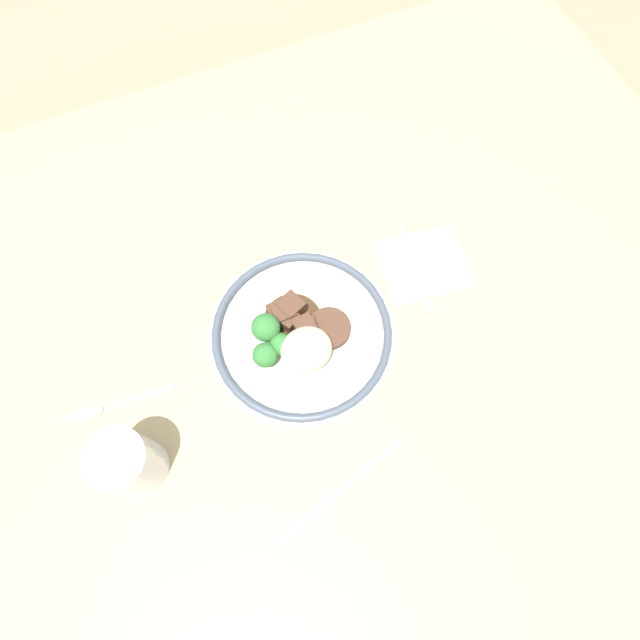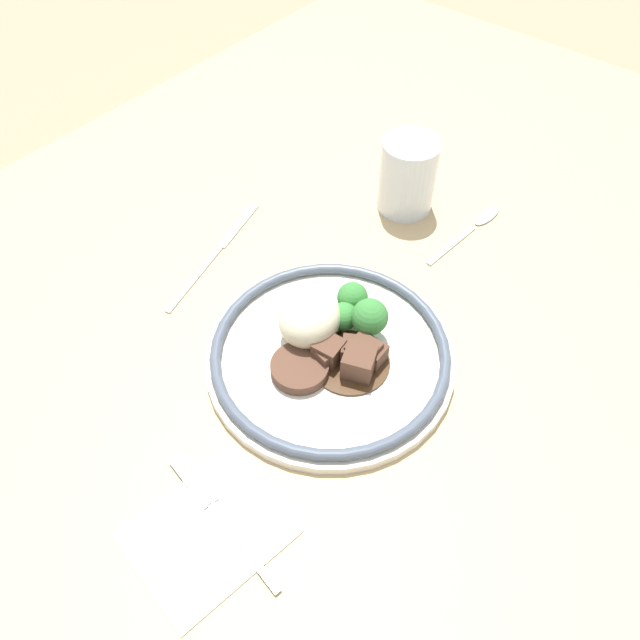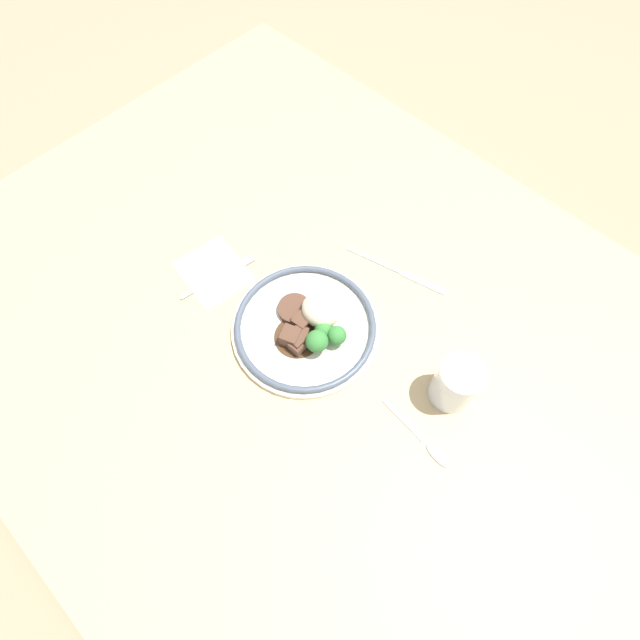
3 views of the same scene
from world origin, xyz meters
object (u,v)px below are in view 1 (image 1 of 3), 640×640
knife (336,493)px  spoon (99,410)px  plate (300,335)px  fork (417,276)px  juice_glass (130,463)px

knife → spoon: (0.26, -0.23, 0.00)m
plate → fork: plate is taller
fork → plate: bearing=-73.3°
knife → spoon: bearing=-56.4°
plate → juice_glass: juice_glass is taller
knife → plate: bearing=-115.0°
juice_glass → fork: size_ratio=0.60×
juice_glass → fork: 0.48m
knife → spoon: 0.34m
fork → spoon: (0.50, 0.01, -0.00)m
plate → fork: bearing=-173.4°
plate → juice_glass: (0.26, 0.08, 0.03)m
juice_glass → spoon: (0.03, -0.10, -0.04)m
juice_glass → fork: (-0.47, -0.11, -0.04)m
plate → fork: size_ratio=1.63×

